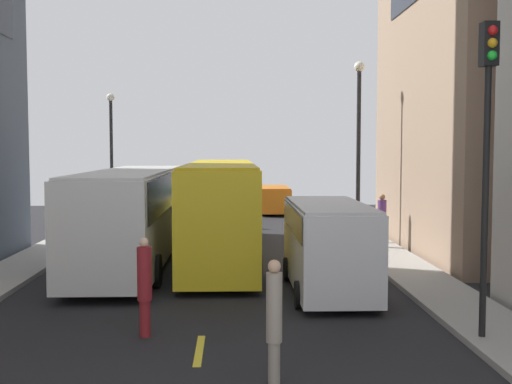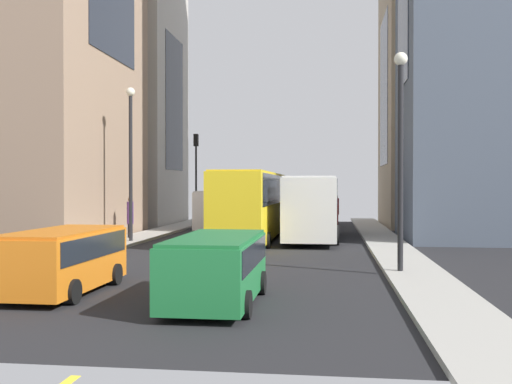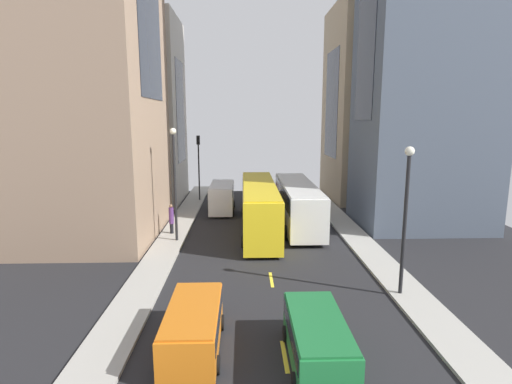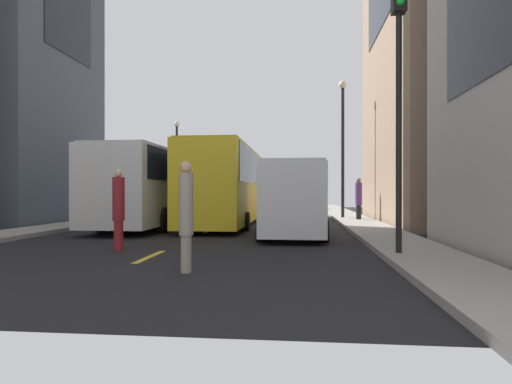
# 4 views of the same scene
# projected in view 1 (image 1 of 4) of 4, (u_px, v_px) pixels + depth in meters

# --- Properties ---
(ground_plane) EXTENTS (39.05, 39.05, 0.00)m
(ground_plane) POSITION_uv_depth(u_px,v_px,m) (216.00, 246.00, 26.97)
(ground_plane) COLOR black
(sidewalk_west) EXTENTS (1.96, 44.00, 0.15)m
(sidewalk_west) POSITION_uv_depth(u_px,v_px,m) (60.00, 245.00, 26.72)
(sidewalk_west) COLOR #9E9B93
(sidewalk_west) RESTS_ON ground
(sidewalk_east) EXTENTS (1.96, 44.00, 0.15)m
(sidewalk_east) POSITION_uv_depth(u_px,v_px,m) (370.00, 243.00, 27.21)
(sidewalk_east) COLOR #9E9B93
(sidewalk_east) RESTS_ON ground
(lane_stripe_1) EXTENTS (0.16, 2.00, 0.01)m
(lane_stripe_1) POSITION_uv_depth(u_px,v_px,m) (199.00, 350.00, 13.01)
(lane_stripe_1) COLOR yellow
(lane_stripe_1) RESTS_ON ground
(lane_stripe_2) EXTENTS (0.16, 2.00, 0.01)m
(lane_stripe_2) POSITION_uv_depth(u_px,v_px,m) (211.00, 280.00, 19.99)
(lane_stripe_2) COLOR yellow
(lane_stripe_2) RESTS_ON ground
(lane_stripe_3) EXTENTS (0.16, 2.00, 0.01)m
(lane_stripe_3) POSITION_uv_depth(u_px,v_px,m) (216.00, 246.00, 26.97)
(lane_stripe_3) COLOR yellow
(lane_stripe_3) RESTS_ON ground
(lane_stripe_4) EXTENTS (0.16, 2.00, 0.01)m
(lane_stripe_4) POSITION_uv_depth(u_px,v_px,m) (220.00, 226.00, 33.94)
(lane_stripe_4) COLOR yellow
(lane_stripe_4) RESTS_ON ground
(lane_stripe_5) EXTENTS (0.16, 2.00, 0.01)m
(lane_stripe_5) POSITION_uv_depth(u_px,v_px,m) (222.00, 213.00, 40.92)
(lane_stripe_5) COLOR yellow
(lane_stripe_5) RESTS_ON ground
(lane_stripe_6) EXTENTS (0.16, 2.00, 0.01)m
(lane_stripe_6) POSITION_uv_depth(u_px,v_px,m) (223.00, 203.00, 47.90)
(lane_stripe_6) COLOR yellow
(lane_stripe_6) RESTS_ON ground
(city_bus_white) EXTENTS (2.80, 12.40, 3.35)m
(city_bus_white) POSITION_uv_depth(u_px,v_px,m) (133.00, 208.00, 22.58)
(city_bus_white) COLOR silver
(city_bus_white) RESTS_ON ground
(streetcar_yellow) EXTENTS (2.70, 13.71, 3.59)m
(streetcar_yellow) POSITION_uv_depth(u_px,v_px,m) (221.00, 201.00, 24.15)
(streetcar_yellow) COLOR yellow
(streetcar_yellow) RESTS_ON ground
(delivery_van_white) EXTENTS (2.25, 5.65, 2.58)m
(delivery_van_white) POSITION_uv_depth(u_px,v_px,m) (328.00, 240.00, 18.12)
(delivery_van_white) COLOR white
(delivery_van_white) RESTS_ON ground
(car_green_0) EXTENTS (2.08, 4.64, 1.67)m
(car_green_0) POSITION_uv_depth(u_px,v_px,m) (205.00, 197.00, 41.26)
(car_green_0) COLOR #1E7238
(car_green_0) RESTS_ON ground
(car_orange_1) EXTENTS (2.08, 4.60, 1.70)m
(car_orange_1) POSITION_uv_depth(u_px,v_px,m) (274.00, 198.00, 40.46)
(car_orange_1) COLOR orange
(car_orange_1) RESTS_ON ground
(pedestrian_walking_far) EXTENTS (0.35, 0.35, 2.15)m
(pedestrian_walking_far) POSITION_uv_depth(u_px,v_px,m) (382.00, 219.00, 25.63)
(pedestrian_walking_far) COLOR black
(pedestrian_walking_far) RESTS_ON ground
(pedestrian_crossing_mid) EXTENTS (0.28, 0.28, 2.20)m
(pedestrian_crossing_mid) POSITION_uv_depth(u_px,v_px,m) (274.00, 317.00, 11.11)
(pedestrian_crossing_mid) COLOR gray
(pedestrian_crossing_mid) RESTS_ON ground
(pedestrian_waiting_curb) EXTENTS (0.32, 0.32, 2.19)m
(pedestrian_waiting_curb) POSITION_uv_depth(u_px,v_px,m) (145.00, 284.00, 13.90)
(pedestrian_waiting_curb) COLOR maroon
(pedestrian_waiting_curb) RESTS_ON ground
(traffic_light_near_corner) EXTENTS (0.32, 0.44, 6.56)m
(traffic_light_near_corner) POSITION_uv_depth(u_px,v_px,m) (487.00, 123.00, 13.17)
(traffic_light_near_corner) COLOR black
(traffic_light_near_corner) RESTS_ON ground
(streetlamp_near) EXTENTS (0.44, 0.44, 7.04)m
(streetlamp_near) POSITION_uv_depth(u_px,v_px,m) (111.00, 142.00, 35.55)
(streetlamp_near) COLOR black
(streetlamp_near) RESTS_ON ground
(streetlamp_far) EXTENTS (0.44, 0.44, 7.65)m
(streetlamp_far) POSITION_uv_depth(u_px,v_px,m) (359.00, 133.00, 27.08)
(streetlamp_far) COLOR black
(streetlamp_far) RESTS_ON ground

